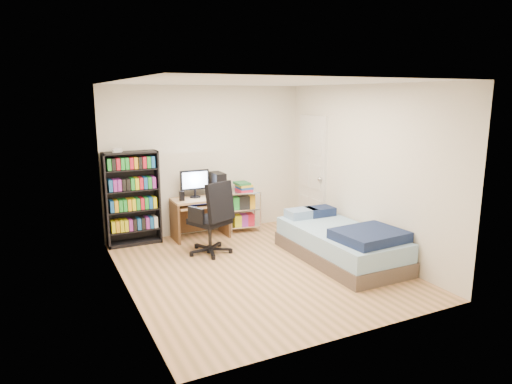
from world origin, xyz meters
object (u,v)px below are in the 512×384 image
media_shelf (132,197)px  bed (341,243)px  office_chair (212,231)px  computer_desk (204,201)px

media_shelf → bed: media_shelf is taller
office_chair → media_shelf: bearing=111.1°
media_shelf → office_chair: 1.42m
media_shelf → office_chair: bearing=-45.1°
media_shelf → office_chair: media_shelf is taller
computer_desk → bed: (1.38, -1.95, -0.35)m
office_chair → bed: office_chair is taller
computer_desk → office_chair: computer_desk is taller
bed → computer_desk: bearing=125.2°
media_shelf → office_chair: (0.96, -0.97, -0.41)m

